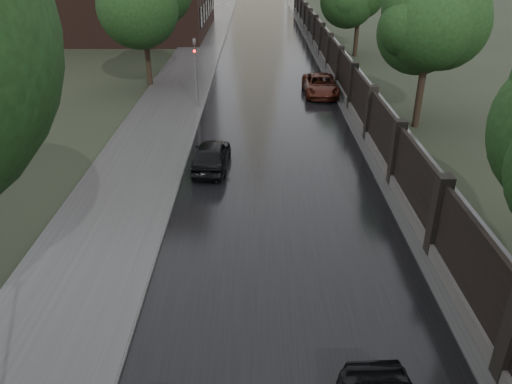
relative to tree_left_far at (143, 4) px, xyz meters
name	(u,v)px	position (x,y,z in m)	size (l,w,h in m)	color
fence_right	(335,65)	(12.60, 2.01, -4.23)	(0.45, 75.72, 2.70)	#383533
tree_left_far	(143,4)	(0.00, 0.00, 0.00)	(4.25, 4.25, 7.39)	black
tree_right_b	(430,29)	(15.50, -8.00, -0.29)	(4.08, 4.08, 7.01)	black
traffic_light	(196,68)	(3.70, -5.01, -2.84)	(0.16, 0.32, 4.00)	#59595E
hatchback_left	(211,155)	(5.18, -13.41, -4.62)	(1.46, 3.63, 1.24)	black
car_right_far	(320,85)	(11.16, -1.94, -4.63)	(2.04, 4.43, 1.23)	#34120B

